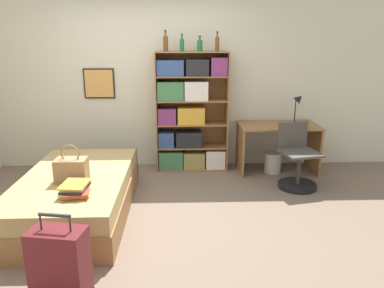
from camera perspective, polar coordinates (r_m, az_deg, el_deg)
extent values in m
plane|color=#756051|center=(4.39, -7.92, -10.29)|extent=(14.00, 14.00, 0.00)
cube|color=beige|center=(5.72, -6.67, 9.43)|extent=(10.00, 0.06, 2.60)
cube|color=black|center=(5.78, -13.96, 8.94)|extent=(0.45, 0.02, 0.44)
cube|color=#DB994C|center=(5.77, -13.98, 8.93)|extent=(0.41, 0.01, 0.40)
cube|color=olive|center=(4.46, -17.08, -8.46)|extent=(1.15, 2.10, 0.28)
cube|color=tan|center=(4.37, -17.32, -5.67)|extent=(1.12, 2.07, 0.19)
cube|color=olive|center=(5.36, -14.41, -3.10)|extent=(1.15, 0.04, 0.47)
cube|color=#93704C|center=(4.13, -17.87, -3.81)|extent=(0.32, 0.22, 0.25)
torus|color=#93704C|center=(4.07, -18.08, -1.42)|extent=(0.19, 0.02, 0.19)
cube|color=gold|center=(3.82, -17.15, -7.15)|extent=(0.29, 0.30, 0.02)
cube|color=silver|center=(3.81, -17.31, -6.88)|extent=(0.27, 0.28, 0.02)
cube|color=#B2382D|center=(3.79, -17.13, -6.69)|extent=(0.29, 0.38, 0.02)
cube|color=#232328|center=(3.79, -17.36, -6.43)|extent=(0.24, 0.34, 0.02)
cube|color=#99894C|center=(3.78, -17.37, -6.14)|extent=(0.22, 0.28, 0.02)
cube|color=gold|center=(3.78, -17.47, -5.84)|extent=(0.26, 0.32, 0.01)
cube|color=#5B191E|center=(3.06, -19.48, -17.17)|extent=(0.44, 0.30, 0.59)
cylinder|color=#2D2D33|center=(2.94, -22.07, -10.93)|extent=(0.01, 0.01, 0.12)
cylinder|color=#2D2D33|center=(2.84, -18.10, -11.50)|extent=(0.01, 0.01, 0.12)
cube|color=#2D2D33|center=(2.87, -20.23, -10.14)|extent=(0.24, 0.06, 0.02)
cube|color=olive|center=(5.55, -5.38, 4.82)|extent=(0.02, 0.36, 1.75)
cube|color=olive|center=(5.58, 5.30, 4.89)|extent=(0.02, 0.36, 1.75)
cube|color=olive|center=(5.71, -0.08, 5.20)|extent=(1.05, 0.01, 1.75)
cube|color=olive|center=(5.77, -0.02, -3.59)|extent=(1.02, 0.36, 0.02)
cube|color=olive|center=(5.66, -0.02, -0.34)|extent=(1.02, 0.36, 0.02)
cube|color=olive|center=(5.58, -0.02, 3.11)|extent=(1.02, 0.36, 0.02)
cube|color=olive|center=(5.51, -0.02, 6.66)|extent=(1.02, 0.36, 0.02)
cube|color=olive|center=(5.47, -0.03, 10.28)|extent=(1.02, 0.36, 0.02)
cube|color=olive|center=(5.45, -0.03, 13.85)|extent=(1.02, 0.36, 0.02)
cube|color=#427A4C|center=(5.70, -3.23, -2.31)|extent=(0.36, 0.27, 0.27)
cube|color=#99894C|center=(5.71, 0.31, -2.38)|extent=(0.32, 0.27, 0.25)
cube|color=silver|center=(5.72, 3.53, -2.17)|extent=(0.29, 0.27, 0.28)
cube|color=#334C84|center=(5.61, -3.93, 0.77)|extent=(0.23, 0.27, 0.23)
cube|color=#232328|center=(5.61, -0.51, 0.81)|extent=(0.37, 0.27, 0.23)
cube|color=#7A336B|center=(5.53, -3.81, 4.32)|extent=(0.26, 0.27, 0.23)
cube|color=gold|center=(5.53, -0.15, 4.40)|extent=(0.39, 0.27, 0.24)
cube|color=#427A4C|center=(5.47, -3.29, 8.09)|extent=(0.38, 0.27, 0.27)
cube|color=silver|center=(5.48, 0.62, 8.14)|extent=(0.34, 0.27, 0.27)
cube|color=#334C84|center=(5.44, -3.33, 11.50)|extent=(0.38, 0.27, 0.22)
cube|color=#232328|center=(5.44, 0.79, 11.58)|extent=(0.32, 0.27, 0.23)
cube|color=#7A336B|center=(5.47, 4.08, 11.68)|extent=(0.23, 0.27, 0.26)
cylinder|color=brown|center=(5.40, -4.05, 14.96)|extent=(0.07, 0.07, 0.20)
cylinder|color=brown|center=(5.40, -4.07, 16.37)|extent=(0.03, 0.03, 0.06)
cylinder|color=#232328|center=(5.41, -4.08, 16.83)|extent=(0.03, 0.03, 0.02)
cylinder|color=#1E6B2D|center=(5.42, -1.55, 14.82)|extent=(0.06, 0.06, 0.17)
cylinder|color=#1E6B2D|center=(5.42, -1.56, 15.99)|extent=(0.03, 0.03, 0.05)
cylinder|color=#232328|center=(5.42, -1.56, 16.37)|extent=(0.03, 0.03, 0.02)
cylinder|color=#1E6B2D|center=(5.45, 1.19, 14.72)|extent=(0.08, 0.08, 0.15)
cylinder|color=#1E6B2D|center=(5.45, 1.20, 15.75)|extent=(0.03, 0.03, 0.05)
cylinder|color=#232328|center=(5.45, 1.20, 16.09)|extent=(0.03, 0.03, 0.02)
cylinder|color=brown|center=(5.42, 3.86, 14.91)|extent=(0.06, 0.06, 0.19)
cylinder|color=brown|center=(5.42, 3.89, 16.23)|extent=(0.02, 0.02, 0.06)
cylinder|color=#232328|center=(5.43, 3.89, 16.67)|extent=(0.03, 0.03, 0.02)
cube|color=olive|center=(5.61, 13.02, 2.77)|extent=(1.14, 0.67, 0.02)
cube|color=olive|center=(5.59, 7.32, -0.77)|extent=(0.03, 0.63, 0.68)
cube|color=olive|center=(5.87, 18.03, -0.64)|extent=(0.03, 0.63, 0.68)
cylinder|color=black|center=(5.72, 15.30, 3.07)|extent=(0.15, 0.15, 0.02)
cylinder|color=black|center=(5.69, 15.43, 4.80)|extent=(0.02, 0.02, 0.34)
cone|color=black|center=(5.67, 16.01, 6.70)|extent=(0.16, 0.13, 0.16)
cylinder|color=black|center=(5.22, 15.73, -6.09)|extent=(0.51, 0.51, 0.06)
cylinder|color=#333338|center=(5.15, 15.89, -3.97)|extent=(0.05, 0.05, 0.47)
cube|color=#47423D|center=(5.07, 16.10, -1.31)|extent=(0.55, 0.55, 0.03)
cube|color=#47423D|center=(5.20, 15.10, 1.37)|extent=(0.41, 0.13, 0.35)
cylinder|color=#B7B2A8|center=(5.68, 12.20, -2.79)|extent=(0.24, 0.24, 0.30)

